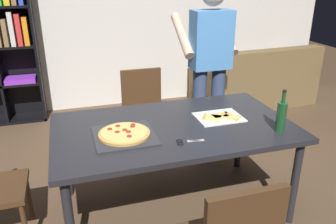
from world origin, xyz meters
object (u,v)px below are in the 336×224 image
Objects in this scene: chair_far_side at (144,108)px; person_serving_pizza at (209,63)px; dining_table at (174,133)px; couch at (255,83)px; pepperoni_pizza_on_tray at (124,134)px; wine_bottle at (281,116)px; kitchen_scissors at (185,141)px.

person_serving_pizza is (0.62, -0.22, 0.49)m from chair_far_side.
dining_table is 1.05m from person_serving_pizza.
pepperoni_pizza_on_tray is at bearing -138.09° from couch.
chair_far_side is at bearing 117.97° from wine_bottle.
couch is at bearing 43.15° from person_serving_pizza.
chair_far_side is 4.59× the size of kitchen_scissors.
couch is 8.93× the size of kitchen_scissors.
dining_table is at bearing 10.59° from pepperoni_pizza_on_tray.
wine_bottle is 1.61× the size of kitchen_scissors.
chair_far_side reaches higher than kitchen_scissors.
chair_far_side is at bearing 89.56° from kitchen_scissors.
person_serving_pizza is 5.54× the size of wine_bottle.
chair_far_side is 1.54m from wine_bottle.
dining_table is 1.99× the size of chair_far_side.
couch is at bearing 27.35° from chair_far_side.
pepperoni_pizza_on_tray is at bearing -169.41° from dining_table.
chair_far_side is 1.17m from pepperoni_pizza_on_tray.
chair_far_side is 1.31m from kitchen_scissors.
couch is 1.00× the size of person_serving_pizza.
wine_bottle is at bearing -117.48° from couch.
couch reaches higher than pepperoni_pizza_on_tray.
kitchen_scissors is (0.38, -0.21, -0.01)m from pepperoni_pizza_on_tray.
wine_bottle is at bearing -12.84° from pepperoni_pizza_on_tray.
pepperoni_pizza_on_tray is 1.13m from wine_bottle.
person_serving_pizza is at bearing -136.85° from couch.
wine_bottle reaches higher than couch.
pepperoni_pizza_on_tray reaches higher than dining_table.
kitchen_scissors is at bearing 177.21° from wine_bottle.
kitchen_scissors is (-0.63, -1.07, -0.24)m from person_serving_pizza.
kitchen_scissors reaches higher than dining_table.
pepperoni_pizza_on_tray is at bearing -109.97° from chair_far_side.
couch reaches higher than kitchen_scissors.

